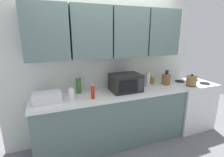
{
  "coord_description": "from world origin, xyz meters",
  "views": [
    {
      "loc": [
        -0.93,
        -2.67,
        1.82
      ],
      "look_at": [
        0.0,
        -0.25,
        1.12
      ],
      "focal_mm": 27.1,
      "sensor_mm": 36.0,
      "label": 1
    }
  ],
  "objects_px": {
    "kettle": "(191,80)",
    "microwave": "(126,83)",
    "bottle_clear_tall": "(148,79)",
    "bottle_green_oil": "(79,85)",
    "dish_rack": "(47,97)",
    "bottle_amber_vinegar": "(152,80)",
    "bottle_white_jar": "(72,95)",
    "knife_block": "(166,79)",
    "bottle_red_sauce": "(93,92)",
    "stove_range": "(189,104)"
  },
  "relations": [
    {
      "from": "stove_range",
      "to": "bottle_clear_tall",
      "type": "distance_m",
      "value": 1.09
    },
    {
      "from": "bottle_white_jar",
      "to": "bottle_green_oil",
      "type": "relative_size",
      "value": 0.7
    },
    {
      "from": "microwave",
      "to": "kettle",
      "type": "bearing_deg",
      "value": -7.63
    },
    {
      "from": "microwave",
      "to": "bottle_clear_tall",
      "type": "xyz_separation_m",
      "value": [
        0.49,
        0.11,
        -0.01
      ]
    },
    {
      "from": "stove_range",
      "to": "knife_block",
      "type": "relative_size",
      "value": 3.24
    },
    {
      "from": "dish_rack",
      "to": "bottle_clear_tall",
      "type": "xyz_separation_m",
      "value": [
        1.69,
        0.12,
        0.07
      ]
    },
    {
      "from": "stove_range",
      "to": "bottle_red_sauce",
      "type": "height_order",
      "value": "bottle_red_sauce"
    },
    {
      "from": "kettle",
      "to": "microwave",
      "type": "relative_size",
      "value": 0.42
    },
    {
      "from": "stove_range",
      "to": "bottle_red_sauce",
      "type": "relative_size",
      "value": 4.26
    },
    {
      "from": "bottle_white_jar",
      "to": "bottle_red_sauce",
      "type": "relative_size",
      "value": 0.88
    },
    {
      "from": "stove_range",
      "to": "dish_rack",
      "type": "height_order",
      "value": "dish_rack"
    },
    {
      "from": "microwave",
      "to": "bottle_red_sauce",
      "type": "bearing_deg",
      "value": -166.69
    },
    {
      "from": "bottle_clear_tall",
      "to": "bottle_green_oil",
      "type": "distance_m",
      "value": 1.22
    },
    {
      "from": "bottle_white_jar",
      "to": "bottle_amber_vinegar",
      "type": "xyz_separation_m",
      "value": [
        1.53,
        0.32,
        -0.02
      ]
    },
    {
      "from": "dish_rack",
      "to": "kettle",
      "type": "bearing_deg",
      "value": -3.77
    },
    {
      "from": "bottle_amber_vinegar",
      "to": "bottle_green_oil",
      "type": "distance_m",
      "value": 1.38
    },
    {
      "from": "bottle_amber_vinegar",
      "to": "bottle_green_oil",
      "type": "height_order",
      "value": "bottle_green_oil"
    },
    {
      "from": "bottle_white_jar",
      "to": "bottle_red_sauce",
      "type": "xyz_separation_m",
      "value": [
        0.3,
        -0.02,
        0.01
      ]
    },
    {
      "from": "knife_block",
      "to": "bottle_green_oil",
      "type": "relative_size",
      "value": 1.05
    },
    {
      "from": "dish_rack",
      "to": "bottle_green_oil",
      "type": "height_order",
      "value": "bottle_green_oil"
    },
    {
      "from": "dish_rack",
      "to": "bottle_amber_vinegar",
      "type": "distance_m",
      "value": 1.86
    },
    {
      "from": "microwave",
      "to": "bottle_white_jar",
      "type": "distance_m",
      "value": 0.89
    },
    {
      "from": "microwave",
      "to": "knife_block",
      "type": "relative_size",
      "value": 1.71
    },
    {
      "from": "kettle",
      "to": "bottle_amber_vinegar",
      "type": "distance_m",
      "value": 0.69
    },
    {
      "from": "bottle_white_jar",
      "to": "bottle_red_sauce",
      "type": "bearing_deg",
      "value": -4.0
    },
    {
      "from": "kettle",
      "to": "bottle_clear_tall",
      "type": "bearing_deg",
      "value": 159.6
    },
    {
      "from": "microwave",
      "to": "dish_rack",
      "type": "height_order",
      "value": "microwave"
    },
    {
      "from": "bottle_green_oil",
      "to": "dish_rack",
      "type": "bearing_deg",
      "value": -159.89
    },
    {
      "from": "stove_range",
      "to": "bottle_clear_tall",
      "type": "relative_size",
      "value": 3.32
    },
    {
      "from": "dish_rack",
      "to": "bottle_white_jar",
      "type": "bearing_deg",
      "value": -19.7
    },
    {
      "from": "bottle_clear_tall",
      "to": "dish_rack",
      "type": "bearing_deg",
      "value": -176.1
    },
    {
      "from": "stove_range",
      "to": "microwave",
      "type": "bearing_deg",
      "value": 179.0
    },
    {
      "from": "bottle_clear_tall",
      "to": "bottle_amber_vinegar",
      "type": "height_order",
      "value": "bottle_clear_tall"
    },
    {
      "from": "knife_block",
      "to": "bottle_red_sauce",
      "type": "bearing_deg",
      "value": -172.59
    },
    {
      "from": "knife_block",
      "to": "bottle_clear_tall",
      "type": "distance_m",
      "value": 0.36
    },
    {
      "from": "stove_range",
      "to": "bottle_green_oil",
      "type": "xyz_separation_m",
      "value": [
        -2.13,
        0.19,
        0.58
      ]
    },
    {
      "from": "kettle",
      "to": "bottle_green_oil",
      "type": "xyz_separation_m",
      "value": [
        -1.96,
        0.33,
        0.03
      ]
    },
    {
      "from": "kettle",
      "to": "bottle_amber_vinegar",
      "type": "height_order",
      "value": "kettle"
    },
    {
      "from": "knife_block",
      "to": "bottle_clear_tall",
      "type": "relative_size",
      "value": 1.02
    },
    {
      "from": "bottle_white_jar",
      "to": "knife_block",
      "type": "bearing_deg",
      "value": 5.46
    },
    {
      "from": "bottle_red_sauce",
      "to": "bottle_green_oil",
      "type": "relative_size",
      "value": 0.8
    },
    {
      "from": "bottle_clear_tall",
      "to": "bottle_red_sauce",
      "type": "height_order",
      "value": "bottle_clear_tall"
    },
    {
      "from": "kettle",
      "to": "knife_block",
      "type": "relative_size",
      "value": 0.72
    },
    {
      "from": "bottle_clear_tall",
      "to": "microwave",
      "type": "bearing_deg",
      "value": -167.15
    },
    {
      "from": "knife_block",
      "to": "microwave",
      "type": "bearing_deg",
      "value": -176.85
    },
    {
      "from": "stove_range",
      "to": "microwave",
      "type": "distance_m",
      "value": 1.52
    },
    {
      "from": "stove_range",
      "to": "bottle_clear_tall",
      "type": "xyz_separation_m",
      "value": [
        -0.91,
        0.14,
        0.58
      ]
    },
    {
      "from": "bottle_red_sauce",
      "to": "stove_range",
      "type": "bearing_deg",
      "value": 3.31
    },
    {
      "from": "knife_block",
      "to": "bottle_green_oil",
      "type": "bearing_deg",
      "value": 175.57
    },
    {
      "from": "microwave",
      "to": "bottle_red_sauce",
      "type": "xyz_separation_m",
      "value": [
        -0.59,
        -0.14,
        -0.04
      ]
    }
  ]
}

